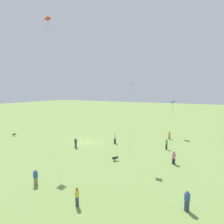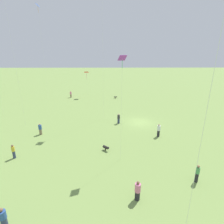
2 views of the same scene
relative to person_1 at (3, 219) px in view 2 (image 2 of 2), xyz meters
The scene contains 14 objects.
ground_plane 22.57m from the person_1, 32.80° to the right, with size 240.00×240.00×0.00m, color #7A994C.
person_1 is the anchor object (origin of this frame).
person_2 9.55m from the person_1, 75.78° to the right, with size 0.63×0.63×1.76m.
person_3 19.44m from the person_1, 45.80° to the right, with size 0.60×0.60×1.90m.
person_4 15.59m from the person_1, 73.90° to the right, with size 0.41×0.41×1.78m.
person_5 37.11m from the person_1, ahead, with size 0.53×0.53×1.71m.
person_6 14.77m from the person_1, 11.66° to the left, with size 0.47×0.47×1.71m.
person_7 9.20m from the person_1, 23.72° to the left, with size 0.48×0.48×1.69m.
person_8 20.41m from the person_1, 24.79° to the right, with size 0.60×0.60×1.73m.
kite_1 44.02m from the person_1, 14.27° to the left, with size 1.01×0.76×22.28m.
kite_6 38.18m from the person_1, ahead, with size 1.08×1.13×6.76m.
kite_7 14.87m from the person_1, 45.67° to the right, with size 0.78×0.88×11.08m.
dog_0 11.88m from the person_1, 33.82° to the right, with size 0.76×0.80×0.63m.
dog_1 36.62m from the person_1, 13.61° to the right, with size 0.37×0.82×0.57m.
Camera 2 is at (-27.72, 5.17, 11.23)m, focal length 28.00 mm.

